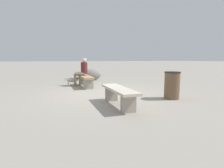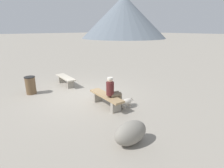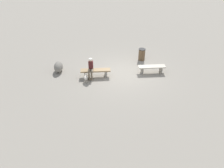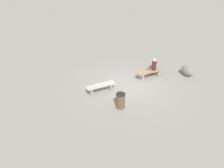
# 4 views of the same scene
# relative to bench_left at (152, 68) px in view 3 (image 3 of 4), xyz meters

# --- Properties ---
(ground) EXTENTS (210.00, 210.00, 0.06)m
(ground) POSITION_rel_bench_left_xyz_m (1.75, -0.23, -0.37)
(ground) COLOR gray
(bench_left) EXTENTS (1.73, 0.57, 0.46)m
(bench_left) POSITION_rel_bench_left_xyz_m (0.00, 0.00, 0.00)
(bench_left) COLOR gray
(bench_left) RESTS_ON ground
(bench_right) EXTENTS (1.82, 0.55, 0.47)m
(bench_right) POSITION_rel_bench_left_xyz_m (3.51, -0.08, -0.01)
(bench_right) COLOR gray
(bench_right) RESTS_ON ground
(seated_person) EXTENTS (0.39, 0.61, 1.23)m
(seated_person) POSITION_rel_bench_left_xyz_m (3.80, 0.01, 0.36)
(seated_person) COLOR #511E1E
(seated_person) RESTS_ON ground
(dog) EXTENTS (0.29, 0.67, 0.40)m
(dog) POSITION_rel_bench_left_xyz_m (4.14, 0.37, -0.07)
(dog) COLOR beige
(dog) RESTS_ON ground
(trash_bin) EXTENTS (0.47, 0.47, 0.82)m
(trash_bin) POSITION_rel_bench_left_xyz_m (0.15, -1.83, 0.07)
(trash_bin) COLOR brown
(trash_bin) RESTS_ON ground
(boulder) EXTENTS (0.62, 1.02, 0.64)m
(boulder) POSITION_rel_bench_left_xyz_m (5.78, -1.09, -0.02)
(boulder) COLOR gray
(boulder) RESTS_ON ground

